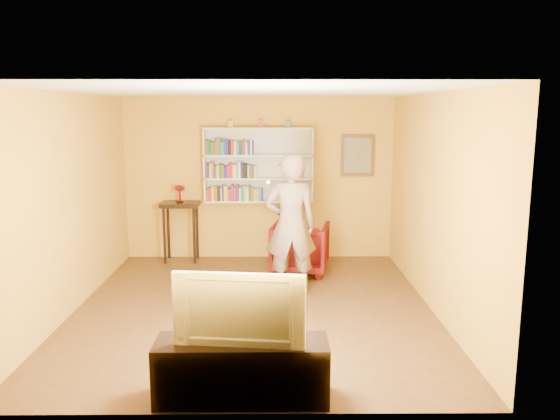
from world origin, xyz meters
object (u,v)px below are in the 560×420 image
Objects in this scene: console_table at (180,212)px; television at (241,306)px; tv_cabinet at (242,370)px; bookshelf at (259,165)px; ruby_lustre at (180,190)px; person at (291,225)px; armchair at (300,248)px.

television reaches higher than console_table.
console_table is 0.67× the size of tv_cabinet.
tv_cabinet is (-0.01, -4.66, -1.33)m from bookshelf.
tv_cabinet is at bearing -74.05° from ruby_lustre.
person is (1.78, -1.70, 0.14)m from console_table.
console_table is 0.52× the size of person.
armchair is 3.88m from tv_cabinet.
bookshelf is 4.72m from television.
ruby_lustre reaches higher than television.
person is 2.93m from tv_cabinet.
bookshelf is 1.81× the size of console_table.
bookshelf reaches higher than console_table.
tv_cabinet is (-0.67, -3.81, -0.13)m from armchair.
armchair is 3.90m from television.
bookshelf is 2.02m from person.
console_table is 4.68m from television.
ruby_lustre is at bearing 112.28° from television.
person is 1.29× the size of tv_cabinet.
ruby_lustre is 4.69m from television.
person is at bearing -75.41° from bookshelf.
console_table is at bearing 105.95° from tv_cabinet.
armchair is (1.96, -0.69, -0.43)m from console_table.
bookshelf reaches higher than armchair.
tv_cabinet is (-0.50, -2.80, -0.70)m from person.
person reaches higher than armchair.
bookshelf is 1.52m from console_table.
armchair reaches higher than tv_cabinet.
console_table is 4.71m from tv_cabinet.
television is at bearing 75.64° from person.
bookshelf is at bearing 7.01° from ruby_lustre.
person is 2.85m from television.
ruby_lustre is 0.33× the size of armchair.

